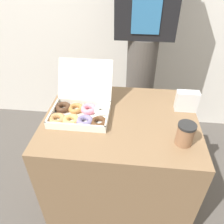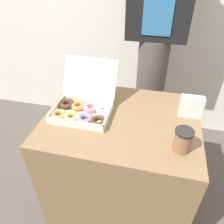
# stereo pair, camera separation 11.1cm
# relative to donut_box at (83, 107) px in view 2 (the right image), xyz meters

# --- Properties ---
(ground_plane) EXTENTS (14.00, 14.00, 0.00)m
(ground_plane) POSITION_rel_donut_box_xyz_m (0.22, 0.00, -0.78)
(ground_plane) COLOR #4C4742
(table) EXTENTS (0.83, 0.65, 0.74)m
(table) POSITION_rel_donut_box_xyz_m (0.22, 0.00, -0.41)
(table) COLOR brown
(table) RESTS_ON ground_plane
(donut_box) EXTENTS (0.34, 0.35, 0.24)m
(donut_box) POSITION_rel_donut_box_xyz_m (0.00, 0.00, 0.00)
(donut_box) COLOR white
(donut_box) RESTS_ON table
(coffee_cup) EXTENTS (0.08, 0.08, 0.11)m
(coffee_cup) POSITION_rel_donut_box_xyz_m (0.52, -0.16, 0.02)
(coffee_cup) COLOR #8C6042
(coffee_cup) RESTS_ON table
(napkin_holder) EXTENTS (0.12, 0.05, 0.12)m
(napkin_holder) POSITION_rel_donut_box_xyz_m (0.57, 0.11, 0.02)
(napkin_holder) COLOR silver
(napkin_holder) RESTS_ON table
(person_customer) EXTENTS (0.40, 0.22, 1.83)m
(person_customer) POSITION_rel_donut_box_xyz_m (0.33, 0.61, 0.23)
(person_customer) COLOR #4C4742
(person_customer) RESTS_ON ground_plane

